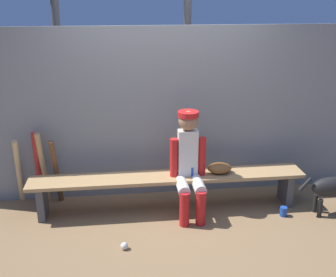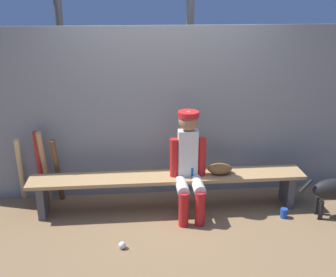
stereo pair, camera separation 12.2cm
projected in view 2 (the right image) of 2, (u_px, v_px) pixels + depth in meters
name	position (u px, v px, depth m)	size (l,w,h in m)	color
ground_plane	(168.00, 209.00, 4.93)	(30.00, 30.00, 0.00)	olive
chainlink_fence	(164.00, 114.00, 5.01)	(5.31, 0.03, 2.07)	gray
dugout_bench	(168.00, 182.00, 4.81)	(3.16, 0.36, 0.43)	tan
player_seated	(189.00, 162.00, 4.63)	(0.41, 0.55, 1.19)	silver
baseball_glove	(220.00, 169.00, 4.81)	(0.28, 0.20, 0.12)	brown
bat_wood_dark	(58.00, 171.00, 4.95)	(0.06, 0.06, 0.84)	brown
bat_wood_tan	(44.00, 166.00, 4.97)	(0.06, 0.06, 0.92)	tan
bat_aluminum_red	(40.00, 167.00, 4.96)	(0.06, 0.06, 0.91)	#B22323
bat_wood_natural	(20.00, 170.00, 4.98)	(0.06, 0.06, 0.85)	tan
baseball	(122.00, 245.00, 4.16)	(0.07, 0.07, 0.07)	white
cup_on_ground	(284.00, 213.00, 4.72)	(0.08, 0.08, 0.11)	#1E47AD
cup_on_bench	(192.00, 171.00, 4.76)	(0.08, 0.08, 0.11)	#1E47AD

